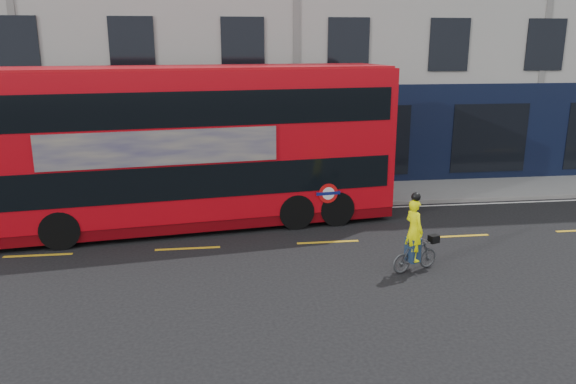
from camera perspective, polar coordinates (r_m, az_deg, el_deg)
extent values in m
plane|color=black|center=(14.94, 5.22, -7.05)|extent=(120.00, 120.00, 0.00)
cube|color=gray|center=(20.98, 1.37, -0.32)|extent=(60.00, 3.00, 0.12)
cube|color=slate|center=(19.55, 2.04, -1.45)|extent=(60.00, 0.12, 0.13)
cube|color=black|center=(22.00, 0.80, 5.57)|extent=(50.00, 0.08, 4.00)
cube|color=silver|center=(19.29, 2.19, -1.87)|extent=(58.00, 0.10, 0.01)
cube|color=#BE0711|center=(17.47, -9.39, 5.14)|extent=(12.34, 4.30, 4.34)
cube|color=#5F0308|center=(18.00, -9.07, -2.21)|extent=(12.34, 4.25, 0.33)
cube|color=black|center=(17.65, -9.26, 2.06)|extent=(11.87, 4.28, 0.99)
cube|color=black|center=(17.32, -9.54, 8.81)|extent=(11.87, 4.28, 0.99)
cube|color=#9D0B13|center=(17.24, -9.70, 12.33)|extent=(12.09, 4.16, 0.09)
cube|color=black|center=(19.20, 9.06, 3.10)|extent=(0.36, 2.46, 0.99)
cube|color=black|center=(18.89, 9.32, 9.31)|extent=(0.36, 2.46, 0.99)
cube|color=tan|center=(16.00, -12.80, 4.38)|extent=(6.54, 0.90, 0.99)
cylinder|color=red|center=(17.26, 4.12, -0.14)|extent=(0.61, 0.10, 0.62)
cylinder|color=white|center=(17.26, 4.13, -0.14)|extent=(0.39, 0.07, 0.40)
cube|color=#0C1459|center=(17.26, 4.13, -0.15)|extent=(0.77, 0.12, 0.10)
cylinder|color=black|center=(18.79, 3.65, -0.62)|extent=(1.45, 2.92, 1.10)
cylinder|color=black|center=(18.43, -0.24, -0.90)|extent=(1.45, 2.92, 1.10)
cylinder|color=black|center=(18.01, -21.72, -2.37)|extent=(1.45, 2.92, 1.10)
imported|color=#47494C|center=(14.53, 12.79, -6.29)|extent=(1.41, 0.82, 0.82)
imported|color=#E3E603|center=(14.24, 12.67, -3.80)|extent=(0.54, 0.66, 1.57)
cube|color=black|center=(14.77, 14.59, -4.63)|extent=(0.30, 0.27, 0.19)
cube|color=#1A2C47|center=(14.41, 12.56, -5.75)|extent=(0.36, 0.40, 0.62)
sphere|color=black|center=(14.00, 12.87, -0.49)|extent=(0.23, 0.23, 0.23)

